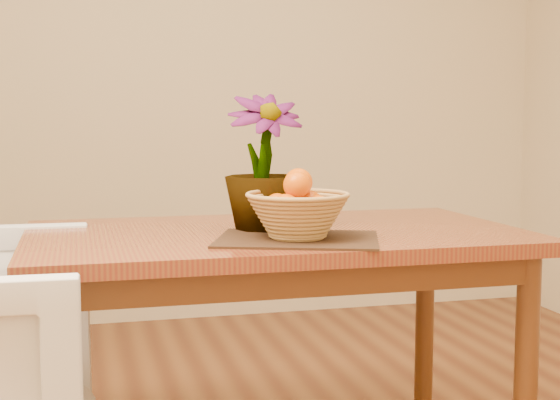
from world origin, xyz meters
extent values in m
cube|color=beige|center=(0.00, 2.25, 1.35)|extent=(4.00, 0.02, 2.70)
cube|color=brown|center=(0.00, 0.30, 0.73)|extent=(1.40, 0.80, 0.04)
cube|color=#4B2911|center=(0.00, 0.30, 0.67)|extent=(1.28, 0.68, 0.08)
cylinder|color=#4B2911|center=(0.62, -0.02, 0.35)|extent=(0.06, 0.06, 0.71)
cylinder|color=#4B2911|center=(-0.62, 0.62, 0.35)|extent=(0.06, 0.06, 0.71)
cylinder|color=#4B2911|center=(0.62, 0.62, 0.35)|extent=(0.06, 0.06, 0.71)
cube|color=#311D12|center=(0.01, 0.11, 0.75)|extent=(0.50, 0.44, 0.01)
cylinder|color=tan|center=(0.01, 0.11, 0.76)|extent=(0.14, 0.14, 0.01)
sphere|color=#EA5D03|center=(0.01, 0.11, 0.83)|extent=(0.06, 0.06, 0.06)
sphere|color=#EA5D03|center=(0.05, 0.15, 0.84)|extent=(0.07, 0.07, 0.07)
sphere|color=#EA5D03|center=(-0.04, 0.15, 0.84)|extent=(0.07, 0.07, 0.07)
sphere|color=#EA5D03|center=(-0.03, 0.06, 0.84)|extent=(0.07, 0.07, 0.07)
sphere|color=#EA5D03|center=(0.05, 0.06, 0.84)|extent=(0.07, 0.07, 0.07)
sphere|color=#EA5D03|center=(0.02, 0.14, 0.90)|extent=(0.07, 0.07, 0.07)
sphere|color=#EA5D03|center=(0.00, 0.08, 0.90)|extent=(0.07, 0.07, 0.07)
imported|color=#1C4012|center=(-0.04, 0.30, 0.95)|extent=(0.23, 0.23, 0.39)
camera|label=1|loc=(-0.55, -1.84, 1.07)|focal=50.00mm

